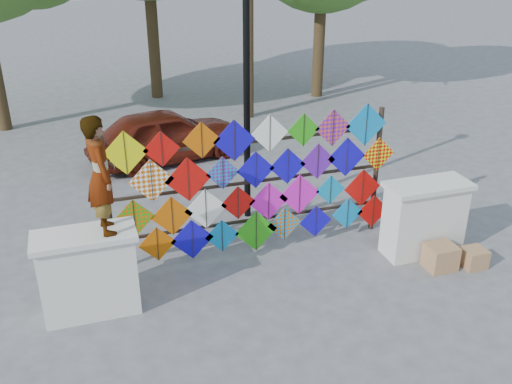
% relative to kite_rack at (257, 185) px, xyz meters
% --- Properties ---
extents(ground, '(80.00, 80.00, 0.00)m').
position_rel_kite_rack_xyz_m(ground, '(-0.08, -0.73, -1.22)').
color(ground, gray).
rests_on(ground, ground).
extents(parapet_left, '(1.40, 0.65, 1.28)m').
position_rel_kite_rack_xyz_m(parapet_left, '(-2.78, -0.93, -0.57)').
color(parapet_left, white).
rests_on(parapet_left, ground).
extents(parapet_right, '(1.40, 0.65, 1.28)m').
position_rel_kite_rack_xyz_m(parapet_right, '(2.62, -0.93, -0.57)').
color(parapet_right, white).
rests_on(parapet_right, ground).
extents(kite_rack, '(4.90, 0.24, 2.42)m').
position_rel_kite_rack_xyz_m(kite_rack, '(0.00, 0.00, 0.00)').
color(kite_rack, black).
rests_on(kite_rack, ground).
extents(vendor_woman, '(0.46, 0.64, 1.63)m').
position_rel_kite_rack_xyz_m(vendor_woman, '(-2.46, -0.93, 0.87)').
color(vendor_woman, '#99999E').
rests_on(vendor_woman, parapet_left).
extents(sedan, '(3.86, 2.19, 1.24)m').
position_rel_kite_rack_xyz_m(sedan, '(-0.74, 4.63, -0.60)').
color(sedan, '#601C10').
rests_on(sedan, ground).
extents(lamppost, '(0.28, 0.28, 4.46)m').
position_rel_kite_rack_xyz_m(lamppost, '(0.22, 1.27, 1.47)').
color(lamppost, black).
rests_on(lamppost, ground).
extents(cardboard_box_near, '(0.46, 0.41, 0.41)m').
position_rel_kite_rack_xyz_m(cardboard_box_near, '(2.64, -1.47, -1.02)').
color(cardboard_box_near, '#A5774F').
rests_on(cardboard_box_near, ground).
extents(cardboard_box_far, '(0.37, 0.34, 0.31)m').
position_rel_kite_rack_xyz_m(cardboard_box_far, '(3.18, -1.59, -1.06)').
color(cardboard_box_far, '#A5774F').
rests_on(cardboard_box_far, ground).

